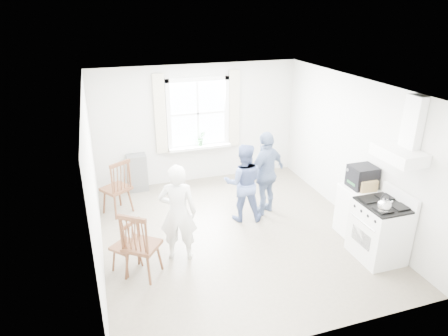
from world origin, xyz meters
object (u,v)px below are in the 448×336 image
gas_stove (379,230)px  person_mid (243,183)px  stereo_stack (362,177)px  person_left (178,213)px  windsor_chair_b (137,240)px  person_right (266,173)px  windsor_chair_c (130,240)px  windsor_chair_a (119,182)px  low_cabinet (356,211)px

gas_stove → person_mid: 2.42m
stereo_stack → person_mid: person_mid is taller
person_left → windsor_chair_b: bearing=46.2°
windsor_chair_b → person_left: bearing=28.7°
gas_stove → stereo_stack: (0.10, 0.71, 0.60)m
person_right → windsor_chair_c: bearing=-6.0°
gas_stove → windsor_chair_a: bearing=144.4°
windsor_chair_a → windsor_chair_b: size_ratio=1.01×
low_cabinet → person_mid: bearing=146.5°
low_cabinet → person_mid: person_mid is taller
gas_stove → low_cabinet: size_ratio=1.24×
low_cabinet → windsor_chair_a: 4.30m
low_cabinet → stereo_stack: bearing=18.3°
person_left → person_mid: bearing=-131.3°
stereo_stack → person_left: size_ratio=0.26×
windsor_chair_a → person_right: bearing=-16.0°
windsor_chair_a → person_mid: bearing=-22.1°
person_right → gas_stove: bearing=91.6°
person_left → person_right: bearing=-135.6°
person_left → person_mid: 1.62m
gas_stove → windsor_chair_a: (-3.74, 2.68, 0.19)m
stereo_stack → low_cabinet: bearing=-161.7°
low_cabinet → windsor_chair_c: size_ratio=1.03×
windsor_chair_a → windsor_chair_b: 2.08m
windsor_chair_b → stereo_stack: bearing=1.8°
person_right → windsor_chair_b: bearing=-0.8°
windsor_chair_a → low_cabinet: bearing=-27.4°
windsor_chair_c → low_cabinet: bearing=-2.1°
windsor_chair_c → windsor_chair_a: bearing=89.9°
person_right → windsor_chair_a: bearing=-44.2°
gas_stove → person_mid: (-1.60, 1.80, 0.26)m
gas_stove → person_mid: size_ratio=0.76×
low_cabinet → windsor_chair_a: bearing=152.6°
low_cabinet → windsor_chair_c: low_cabinet is taller
stereo_stack → gas_stove: bearing=-98.4°
low_cabinet → person_right: person_right is taller
person_mid → person_right: bearing=-150.6°
low_cabinet → windsor_chair_a: (-3.81, 1.98, 0.23)m
windsor_chair_a → person_mid: person_mid is taller
person_mid → low_cabinet: bearing=162.8°
low_cabinet → person_mid: (-1.67, 1.10, 0.29)m
windsor_chair_a → person_left: size_ratio=0.70×
windsor_chair_a → person_mid: 2.32m
windsor_chair_a → windsor_chair_c: windsor_chair_a is taller
windsor_chair_c → person_mid: (2.15, 0.96, 0.21)m
gas_stove → stereo_stack: bearing=81.6°
low_cabinet → windsor_chair_b: windsor_chair_b is taller
gas_stove → person_right: person_right is taller
low_cabinet → windsor_chair_b: (-3.73, -0.10, 0.22)m
gas_stove → stereo_stack: stereo_stack is taller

